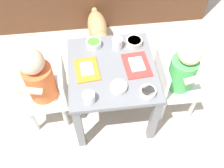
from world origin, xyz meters
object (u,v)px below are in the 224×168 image
object	(u,v)px
cereal_bowl_left_side	(134,42)
seated_child_left	(42,80)
food_tray_right	(137,65)
cereal_bowl_right_side	(94,44)
water_cup_right	(117,44)
dining_table	(112,77)
water_cup_left	(89,98)
veggie_bowl_near	(148,92)
veggie_bowl_far	(119,87)
seated_child_right	(180,73)
dog	(98,29)
food_tray_left	(87,70)

from	to	relation	value
cereal_bowl_left_side	seated_child_left	bearing A→B (deg)	-163.17
food_tray_right	cereal_bowl_right_side	world-z (taller)	cereal_bowl_right_side
food_tray_right	water_cup_right	bearing A→B (deg)	120.03
dining_table	water_cup_left	distance (m)	0.28
food_tray_right	veggie_bowl_near	distance (m)	0.20
dining_table	cereal_bowl_right_side	world-z (taller)	cereal_bowl_right_side
water_cup_right	veggie_bowl_far	distance (m)	0.31
veggie_bowl_far	cereal_bowl_left_side	world-z (taller)	cereal_bowl_left_side
dining_table	water_cup_right	bearing A→B (deg)	71.91
seated_child_left	seated_child_right	bearing A→B (deg)	-1.95
dog	veggie_bowl_far	xyz separation A→B (m)	(0.05, -0.80, 0.28)
seated_child_right	dining_table	bearing A→B (deg)	176.26
dining_table	food_tray_left	world-z (taller)	food_tray_left
seated_child_right	veggie_bowl_far	distance (m)	0.43
dining_table	cereal_bowl_left_side	world-z (taller)	cereal_bowl_left_side
dog	water_cup_left	size ratio (longest dim) A/B	7.12
food_tray_left	seated_child_right	bearing A→B (deg)	-2.40
dog	cereal_bowl_left_side	world-z (taller)	cereal_bowl_left_side
seated_child_right	food_tray_left	distance (m)	0.56
dining_table	veggie_bowl_near	distance (m)	0.28
seated_child_right	water_cup_right	size ratio (longest dim) A/B	8.53
dining_table	veggie_bowl_far	bearing A→B (deg)	-83.67
dog	veggie_bowl_near	distance (m)	0.92
dining_table	veggie_bowl_far	distance (m)	0.19
cereal_bowl_left_side	water_cup_left	bearing A→B (deg)	-128.30
dining_table	cereal_bowl_left_side	bearing A→B (deg)	47.71
seated_child_right	food_tray_left	bearing A→B (deg)	177.60
dining_table	food_tray_left	size ratio (longest dim) A/B	2.83
food_tray_left	cereal_bowl_right_side	distance (m)	0.20
dining_table	cereal_bowl_left_side	size ratio (longest dim) A/B	5.33
seated_child_left	cereal_bowl_left_side	world-z (taller)	seated_child_left
food_tray_left	veggie_bowl_far	size ratio (longest dim) A/B	2.07
food_tray_left	water_cup_left	distance (m)	0.21
food_tray_left	cereal_bowl_right_side	xyz separation A→B (m)	(0.05, 0.19, 0.02)
seated_child_left	food_tray_left	xyz separation A→B (m)	(0.27, -0.00, 0.06)
veggie_bowl_far	cereal_bowl_right_side	distance (m)	0.36
seated_child_right	veggie_bowl_near	size ratio (longest dim) A/B	6.91
veggie_bowl_near	cereal_bowl_right_side	distance (m)	0.47
dog	food_tray_right	size ratio (longest dim) A/B	2.26
dining_table	seated_child_left	size ratio (longest dim) A/B	0.86
seated_child_right	water_cup_right	xyz separation A→B (m)	(-0.36, 0.18, 0.10)
seated_child_right	cereal_bowl_right_side	xyz separation A→B (m)	(-0.50, 0.22, 0.09)
cereal_bowl_left_side	veggie_bowl_near	world-z (taller)	cereal_bowl_left_side
seated_child_left	water_cup_left	distance (m)	0.35
water_cup_left	cereal_bowl_left_side	xyz separation A→B (m)	(0.30, 0.39, -0.01)
water_cup_left	food_tray_right	bearing A→B (deg)	35.54
seated_child_left	dog	size ratio (longest dim) A/B	1.37
seated_child_left	water_cup_left	world-z (taller)	seated_child_left
water_cup_left	veggie_bowl_near	distance (m)	0.31
dog	cereal_bowl_right_side	world-z (taller)	cereal_bowl_right_side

